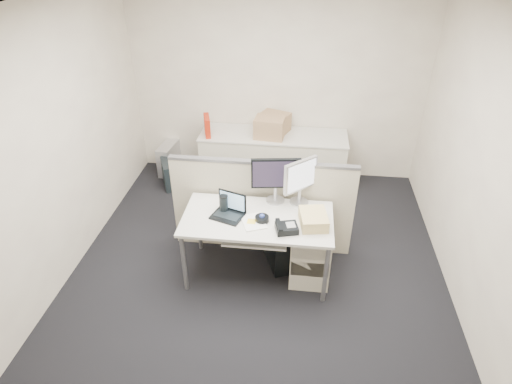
# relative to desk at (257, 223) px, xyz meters

# --- Properties ---
(floor) EXTENTS (4.00, 4.50, 0.01)m
(floor) POSITION_rel_desk_xyz_m (0.00, 0.00, -0.67)
(floor) COLOR black
(floor) RESTS_ON ground
(ceiling) EXTENTS (4.00, 4.50, 0.01)m
(ceiling) POSITION_rel_desk_xyz_m (0.00, 0.00, 2.04)
(ceiling) COLOR white
(ceiling) RESTS_ON ground
(wall_back) EXTENTS (4.00, 0.02, 2.70)m
(wall_back) POSITION_rel_desk_xyz_m (0.00, 2.25, 0.69)
(wall_back) COLOR beige
(wall_back) RESTS_ON ground
(wall_left) EXTENTS (0.02, 4.50, 2.70)m
(wall_left) POSITION_rel_desk_xyz_m (-2.00, 0.00, 0.69)
(wall_left) COLOR beige
(wall_left) RESTS_ON ground
(wall_right) EXTENTS (0.02, 4.50, 2.70)m
(wall_right) POSITION_rel_desk_xyz_m (2.00, 0.00, 0.69)
(wall_right) COLOR beige
(wall_right) RESTS_ON ground
(desk) EXTENTS (1.50, 0.75, 0.73)m
(desk) POSITION_rel_desk_xyz_m (0.00, 0.00, 0.00)
(desk) COLOR silver
(desk) RESTS_ON floor
(keyboard_tray) EXTENTS (0.62, 0.32, 0.02)m
(keyboard_tray) POSITION_rel_desk_xyz_m (0.00, -0.18, -0.04)
(keyboard_tray) COLOR silver
(keyboard_tray) RESTS_ON desk
(drawer_pedestal) EXTENTS (0.40, 0.55, 0.65)m
(drawer_pedestal) POSITION_rel_desk_xyz_m (0.55, 0.05, -0.34)
(drawer_pedestal) COLOR beige
(drawer_pedestal) RESTS_ON floor
(cubicle_partition) EXTENTS (2.00, 0.06, 1.10)m
(cubicle_partition) POSITION_rel_desk_xyz_m (0.00, 0.45, -0.11)
(cubicle_partition) COLOR #A79C8A
(cubicle_partition) RESTS_ON floor
(back_counter) EXTENTS (2.00, 0.60, 0.72)m
(back_counter) POSITION_rel_desk_xyz_m (0.00, 1.93, -0.30)
(back_counter) COLOR beige
(back_counter) RESTS_ON floor
(monitor_main) EXTENTS (0.53, 0.26, 0.50)m
(monitor_main) POSITION_rel_desk_xyz_m (0.15, 0.32, 0.32)
(monitor_main) COLOR black
(monitor_main) RESTS_ON desk
(monitor_small) EXTENTS (0.43, 0.42, 0.49)m
(monitor_small) POSITION_rel_desk_xyz_m (0.40, 0.32, 0.31)
(monitor_small) COLOR #B7B7BC
(monitor_small) RESTS_ON desk
(laptop) EXTENTS (0.36, 0.32, 0.23)m
(laptop) POSITION_rel_desk_xyz_m (-0.30, -0.02, 0.18)
(laptop) COLOR black
(laptop) RESTS_ON desk
(trackball) EXTENTS (0.17, 0.17, 0.05)m
(trackball) POSITION_rel_desk_xyz_m (0.05, -0.05, 0.09)
(trackball) COLOR black
(trackball) RESTS_ON desk
(desk_phone) EXTENTS (0.24, 0.22, 0.07)m
(desk_phone) POSITION_rel_desk_xyz_m (0.30, -0.18, 0.10)
(desk_phone) COLOR black
(desk_phone) RESTS_ON desk
(paper_stack) EXTENTS (0.30, 0.33, 0.01)m
(paper_stack) POSITION_rel_desk_xyz_m (-0.03, -0.08, 0.07)
(paper_stack) COLOR white
(paper_stack) RESTS_ON desk
(sticky_pad) EXTENTS (0.09, 0.09, 0.01)m
(sticky_pad) POSITION_rel_desk_xyz_m (-0.05, -0.08, 0.07)
(sticky_pad) COLOR yellow
(sticky_pad) RESTS_ON desk
(travel_mug) EXTENTS (0.09, 0.09, 0.18)m
(travel_mug) POSITION_rel_desk_xyz_m (-0.35, 0.07, 0.15)
(travel_mug) COLOR black
(travel_mug) RESTS_ON desk
(banana) EXTENTS (0.18, 0.09, 0.04)m
(banana) POSITION_rel_desk_xyz_m (0.28, -0.15, 0.09)
(banana) COLOR gold
(banana) RESTS_ON desk
(cellphone) EXTENTS (0.05, 0.10, 0.01)m
(cellphone) POSITION_rel_desk_xyz_m (-0.15, 0.05, 0.07)
(cellphone) COLOR black
(cellphone) RESTS_ON desk
(manila_folders) EXTENTS (0.30, 0.36, 0.12)m
(manila_folders) POSITION_rel_desk_xyz_m (0.55, -0.04, 0.13)
(manila_folders) COLOR tan
(manila_folders) RESTS_ON desk
(keyboard) EXTENTS (0.50, 0.28, 0.03)m
(keyboard) POSITION_rel_desk_xyz_m (0.05, -0.14, -0.02)
(keyboard) COLOR black
(keyboard) RESTS_ON keyboard_tray
(pc_tower_desk) EXTENTS (0.37, 0.54, 0.47)m
(pc_tower_desk) POSITION_rel_desk_xyz_m (0.20, 0.20, -0.43)
(pc_tower_desk) COLOR black
(pc_tower_desk) RESTS_ON floor
(pc_tower_spare_dark) EXTENTS (0.32, 0.44, 0.38)m
(pc_tower_spare_dark) POSITION_rel_desk_xyz_m (-1.45, 1.63, -0.48)
(pc_tower_spare_dark) COLOR black
(pc_tower_spare_dark) RESTS_ON floor
(pc_tower_spare_silver) EXTENTS (0.24, 0.49, 0.44)m
(pc_tower_spare_silver) POSITION_rel_desk_xyz_m (-1.56, 2.03, -0.44)
(pc_tower_spare_silver) COLOR #B7B7BC
(pc_tower_spare_silver) RESTS_ON floor
(cardboard_box_left) EXTENTS (0.42, 0.33, 0.29)m
(cardboard_box_left) POSITION_rel_desk_xyz_m (-0.05, 1.85, 0.20)
(cardboard_box_left) COLOR #957949
(cardboard_box_left) RESTS_ON back_counter
(cardboard_box_right) EXTENTS (0.47, 0.42, 0.28)m
(cardboard_box_right) POSITION_rel_desk_xyz_m (0.00, 2.05, 0.19)
(cardboard_box_right) COLOR #957949
(cardboard_box_right) RESTS_ON back_counter
(red_binder) EXTENTS (0.15, 0.31, 0.28)m
(red_binder) POSITION_rel_desk_xyz_m (-0.90, 1.83, 0.20)
(red_binder) COLOR #AF230E
(red_binder) RESTS_ON back_counter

